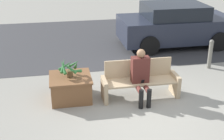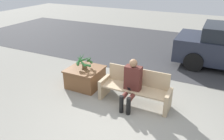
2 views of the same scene
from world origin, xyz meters
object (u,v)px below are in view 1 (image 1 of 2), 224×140
Objects in this scene: person_seated at (141,74)px; parked_car at (175,25)px; potted_plant at (69,68)px; bollard_post at (210,53)px; planter_box at (71,87)px; bench at (140,80)px.

person_seated is 4.39m from parked_car.
potted_plant reaches higher than bollard_post.
potted_plant is 0.15× the size of parked_car.
planter_box is 5.13m from parked_car.
potted_plant is 5.11m from parked_car.
person_seated is 1.42× the size of bollard_post.
bollard_post reaches higher than planter_box.
person_seated is at bearing -13.19° from potted_plant.
parked_car reaches higher than planter_box.
parked_car is at bearing 57.99° from bench.
potted_plant is at bearing 166.81° from person_seated.
potted_plant is at bearing 178.33° from planter_box.
person_seated is at bearing -99.72° from bench.
planter_box is at bearing 166.77° from person_seated.
planter_box is (-1.59, 0.17, -0.10)m from bench.
person_seated is at bearing -13.23° from planter_box.
bollard_post is at bearing 15.86° from potted_plant.
bollard_post is (4.02, 1.14, -0.33)m from potted_plant.
planter_box is at bearing -164.12° from bollard_post.
bollard_post is (2.43, 1.32, 0.05)m from bench.
parked_car reaches higher than potted_plant.
bench is 1.47× the size of person_seated.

